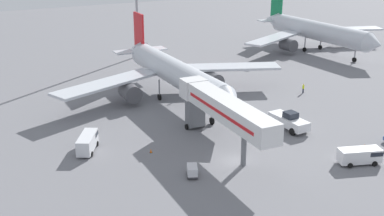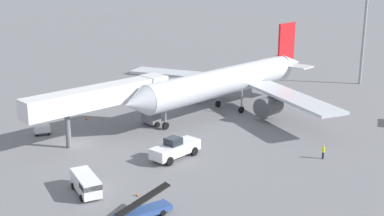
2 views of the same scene
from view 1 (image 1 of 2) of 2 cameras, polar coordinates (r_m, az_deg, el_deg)
The scene contains 11 objects.
ground_plane at distance 64.56m, azimuth 5.23°, elevation -6.12°, with size 300.00×300.00×0.00m, color slate.
airplane_at_gate at distance 86.50m, azimuth -2.17°, elevation 4.13°, with size 43.51×41.56×13.00m.
jet_bridge at distance 66.41m, azimuth 3.27°, elevation 0.06°, with size 4.23×22.27×7.54m.
pushback_tug at distance 75.45m, azimuth 11.11°, elevation -1.47°, with size 2.93×7.08×2.78m.
service_van_mid_right at distance 66.71m, azimuth 18.89°, elevation -5.17°, with size 5.72×3.60×2.05m.
service_van_outer_left at distance 68.24m, azimuth -11.96°, elevation -3.81°, with size 4.33×5.68×2.30m.
baggage_cart_rear_right at distance 60.15m, azimuth 0.03°, elevation -7.24°, with size 2.01×2.48×1.37m.
ground_crew_worker_foreground at distance 93.02m, azimuth 12.72°, elevation 2.26°, with size 0.46×0.46×1.81m.
safety_cone_alpha at distance 66.77m, azimuth -4.77°, elevation -4.94°, with size 0.35×0.35×0.54m.
safety_cone_bravo at distance 72.12m, azimuth 19.28°, elevation -4.14°, with size 0.32×0.32×0.49m.
airplane_background at distance 126.91m, azimuth 14.02°, elevation 8.60°, with size 43.21×39.56×13.36m.
Camera 1 is at (-32.39, -48.36, 27.93)m, focal length 46.21 mm.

